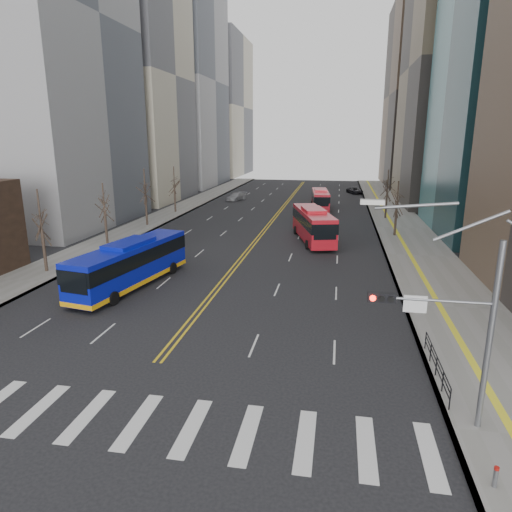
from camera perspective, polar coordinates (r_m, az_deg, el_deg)
ground at (r=21.65m, az=-17.52°, el=-18.77°), size 220.00×220.00×0.00m
sidewalk_right at (r=62.43m, az=17.79°, el=3.34°), size 7.00×130.00×0.15m
sidewalk_left at (r=66.95m, az=-12.48°, el=4.44°), size 5.00×130.00×0.15m
crosswalk at (r=21.65m, az=-17.52°, el=-18.76°), size 26.70×4.00×0.01m
centerline at (r=72.29m, az=2.86°, el=5.46°), size 0.55×100.00×0.01m
office_towers at (r=85.61m, az=4.45°, el=22.96°), size 83.00×134.00×58.00m
signal_mast at (r=19.60m, az=23.42°, el=-7.02°), size 5.37×0.37×9.39m
pedestrian_railing at (r=24.88m, az=21.65°, el=-12.32°), size 0.06×6.06×1.02m
street_trees at (r=53.32m, az=-7.72°, el=7.29°), size 35.20×47.20×7.60m
blue_bus at (r=37.65m, az=-15.40°, el=-0.80°), size 4.94×13.08×3.71m
red_bus_near at (r=52.46m, az=7.16°, el=4.13°), size 5.78×12.36×3.80m
red_bus_far at (r=75.42m, az=8.04°, el=7.17°), size 3.44×10.79×3.38m
car_white at (r=38.34m, az=-16.39°, el=-2.41°), size 3.02×5.02×1.56m
car_dark_mid at (r=70.66m, az=7.20°, el=5.71°), size 2.18×4.24×1.38m
car_silver at (r=85.97m, az=-2.46°, el=7.44°), size 3.63×5.36×1.44m
car_dark_far at (r=98.27m, az=12.26°, el=8.01°), size 3.76×5.16×1.30m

